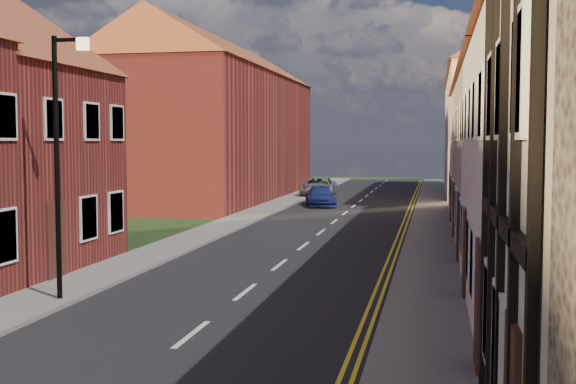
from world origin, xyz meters
TOP-DOWN VIEW (x-y plane):
  - road at (0.00, 30.00)m, footprint 7.00×90.00m
  - pavement_left at (-4.40, 30.00)m, footprint 1.80×90.00m
  - pavement_right at (4.40, 30.00)m, footprint 1.80×90.00m
  - cottage_r_white_far at (9.30, 34.30)m, footprint 8.30×5.20m
  - cottage_r_cream_far at (9.30, 39.70)m, footprint 8.30×6.00m
  - block_right_far at (9.30, 55.00)m, footprint 8.30×24.20m
  - block_left_far at (-9.30, 50.00)m, footprint 8.30×24.20m
  - lamppost at (-3.81, 20.00)m, footprint 0.88×0.15m
  - car_far at (-1.90, 45.87)m, footprint 2.46×4.11m
  - car_distant at (-3.16, 53.01)m, footprint 2.38×4.81m

SIDE VIEW (x-z plane):
  - road at x=0.00m, z-range 0.00..0.02m
  - pavement_left at x=-4.40m, z-range 0.00..0.12m
  - pavement_right at x=4.40m, z-range 0.00..0.12m
  - car_far at x=-1.90m, z-range 0.00..1.12m
  - car_distant at x=-3.16m, z-range 0.00..1.31m
  - lamppost at x=-3.81m, z-range 0.54..6.54m
  - cottage_r_cream_far at x=9.30m, z-range -0.03..8.97m
  - cottage_r_white_far at x=9.30m, z-range -0.02..8.98m
  - block_right_far at x=9.30m, z-range 0.04..10.54m
  - block_left_far at x=-9.30m, z-range 0.04..10.54m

